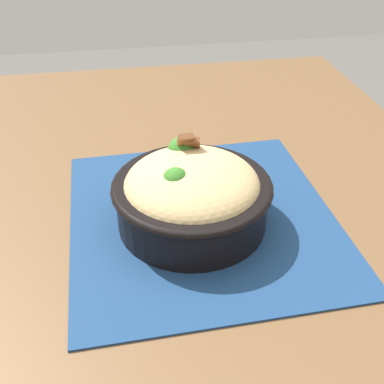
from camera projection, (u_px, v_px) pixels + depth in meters
The scene contains 4 objects.
table at pixel (203, 245), 0.73m from camera, with size 1.16×0.83×0.74m.
placemat at pixel (202, 217), 0.67m from camera, with size 0.38×0.36×0.00m, color navy.
bowl at pixel (192, 193), 0.63m from camera, with size 0.23×0.23×0.12m.
fork at pixel (184, 184), 0.73m from camera, with size 0.04×0.12×0.00m.
Camera 1 is at (-0.54, 0.11, 1.15)m, focal length 44.91 mm.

